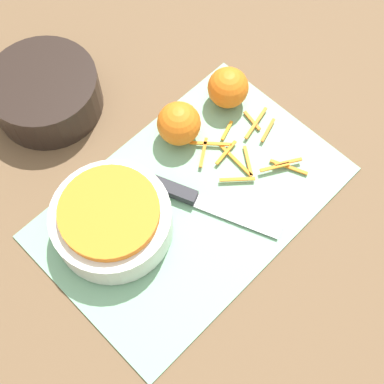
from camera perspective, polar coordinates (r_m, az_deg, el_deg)
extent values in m
plane|color=brown|center=(0.81, 0.00, -1.10)|extent=(4.00, 4.00, 0.00)
cube|color=#75AD84|center=(0.81, 0.00, -1.01)|extent=(0.45, 0.30, 0.01)
cylinder|color=silver|center=(0.77, -8.50, -3.13)|extent=(0.17, 0.17, 0.06)
cylinder|color=orange|center=(0.74, -8.84, -2.17)|extent=(0.14, 0.14, 0.02)
cylinder|color=black|center=(0.91, -15.35, 10.18)|extent=(0.18, 0.18, 0.07)
cube|color=#232328|center=(0.81, -2.36, 0.34)|extent=(0.05, 0.09, 0.02)
cube|color=silver|center=(0.80, 4.88, -2.62)|extent=(0.07, 0.13, 0.00)
sphere|color=orange|center=(0.83, -1.41, 7.31)|extent=(0.07, 0.07, 0.07)
sphere|color=orange|center=(0.88, 3.87, 11.05)|extent=(0.07, 0.07, 0.07)
cube|color=orange|center=(0.84, 5.99, 3.33)|extent=(0.04, 0.05, 0.00)
cube|color=orange|center=(0.85, 10.28, 2.63)|extent=(0.03, 0.06, 0.00)
cube|color=orange|center=(0.88, 6.42, 7.58)|extent=(0.01, 0.04, 0.00)
cube|color=orange|center=(0.85, 1.98, 5.18)|extent=(0.05, 0.05, 0.00)
cube|color=orange|center=(0.87, 3.74, 6.57)|extent=(0.04, 0.02, 0.00)
cube|color=orange|center=(0.87, 7.99, 6.66)|extent=(0.05, 0.02, 0.00)
cube|color=orange|center=(0.84, 3.64, 4.23)|extent=(0.05, 0.01, 0.00)
cube|color=orange|center=(0.88, 6.84, 7.33)|extent=(0.07, 0.02, 0.00)
cube|color=orange|center=(0.84, 10.24, 3.17)|extent=(0.04, 0.03, 0.00)
cube|color=orange|center=(0.84, 4.87, 3.24)|extent=(0.01, 0.07, 0.00)
cube|color=orange|center=(0.82, 4.85, 1.36)|extent=(0.04, 0.04, 0.00)
cube|color=orange|center=(0.84, 8.81, 2.64)|extent=(0.04, 0.03, 0.00)
cube|color=orange|center=(0.84, 1.22, 4.24)|extent=(0.05, 0.03, 0.00)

